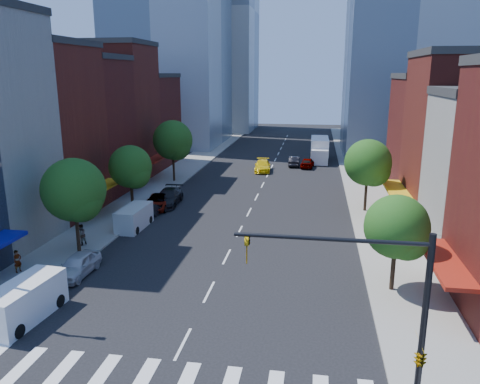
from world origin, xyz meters
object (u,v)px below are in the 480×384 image
object	(u,v)px
cargo_van_far	(134,218)
pedestrian_far	(81,235)
traffic_car_far	(307,163)
taxi	(263,166)
cargo_van_near	(23,303)
traffic_car_oncoming	(294,161)
parked_car_front	(78,265)
parked_car_third	(158,202)
parked_car_second	(144,213)
box_truck	(319,150)
parked_car_rear	(168,197)
pedestrian_near	(18,261)

from	to	relation	value
cargo_van_far	pedestrian_far	size ratio (longest dim) A/B	2.72
traffic_car_far	taxi	bearing A→B (deg)	35.57
cargo_van_near	cargo_van_far	size ratio (longest dim) A/B	1.13
cargo_van_near	traffic_car_far	world-z (taller)	cargo_van_near
taxi	traffic_car_oncoming	xyz separation A→B (m)	(4.27, 4.76, -0.05)
parked_car_front	parked_car_third	distance (m)	16.69
parked_car_third	cargo_van_near	xyz separation A→B (m)	(-0.01, -22.85, 0.36)
traffic_car_oncoming	traffic_car_far	distance (m)	2.28
parked_car_front	pedestrian_far	bearing A→B (deg)	115.91
parked_car_second	box_truck	distance (m)	38.08
parked_car_rear	cargo_van_far	size ratio (longest dim) A/B	1.21
taxi	pedestrian_far	bearing A→B (deg)	-113.65
parked_car_third	taxi	world-z (taller)	taxi
parked_car_second	traffic_car_oncoming	size ratio (longest dim) A/B	0.97
cargo_van_far	pedestrian_far	bearing A→B (deg)	-114.14
pedestrian_near	taxi	bearing A→B (deg)	1.18
parked_car_third	traffic_car_oncoming	size ratio (longest dim) A/B	1.18
traffic_car_far	pedestrian_far	bearing A→B (deg)	69.58
taxi	box_truck	world-z (taller)	box_truck
traffic_car_far	pedestrian_near	bearing A→B (deg)	70.62
parked_car_front	parked_car_third	size ratio (longest dim) A/B	0.84
traffic_car_oncoming	parked_car_front	bearing A→B (deg)	72.85
parked_car_rear	pedestrian_near	bearing A→B (deg)	-107.12
box_truck	pedestrian_near	world-z (taller)	box_truck
parked_car_second	parked_car_third	xyz separation A→B (m)	(0.00, 4.02, 0.02)
parked_car_front	box_truck	size ratio (longest dim) A/B	0.49
parked_car_rear	traffic_car_far	size ratio (longest dim) A/B	1.30
box_truck	traffic_car_oncoming	bearing A→B (deg)	-128.38
taxi	pedestrian_near	xyz separation A→B (m)	(-12.70, -37.87, 0.17)
traffic_car_oncoming	taxi	bearing A→B (deg)	47.84
box_truck	pedestrian_far	bearing A→B (deg)	-114.84
taxi	parked_car_third	bearing A→B (deg)	-117.22
parked_car_rear	traffic_car_oncoming	size ratio (longest dim) A/B	1.28
parked_car_third	taxi	size ratio (longest dim) A/B	0.97
cargo_van_near	pedestrian_far	size ratio (longest dim) A/B	3.09
cargo_van_near	traffic_car_oncoming	bearing A→B (deg)	80.35
parked_car_front	traffic_car_oncoming	world-z (taller)	parked_car_front
parked_car_second	cargo_van_far	xyz separation A→B (m)	(-0.00, -2.42, 0.27)
parked_car_rear	cargo_van_far	world-z (taller)	cargo_van_far
parked_car_second	cargo_van_far	size ratio (longest dim) A/B	0.91
parked_car_second	taxi	world-z (taller)	taxi
parked_car_rear	pedestrian_near	world-z (taller)	pedestrian_near
pedestrian_near	parked_car_third	bearing A→B (deg)	5.96
cargo_van_far	pedestrian_near	bearing A→B (deg)	-109.97
parked_car_rear	pedestrian_far	bearing A→B (deg)	-105.79
cargo_van_near	traffic_car_far	size ratio (longest dim) A/B	1.22
parked_car_third	parked_car_second	bearing A→B (deg)	-93.86
parked_car_third	parked_car_rear	bearing A→B (deg)	64.88
parked_car_rear	cargo_van_far	distance (m)	8.10
parked_car_front	traffic_car_far	distance (m)	43.68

